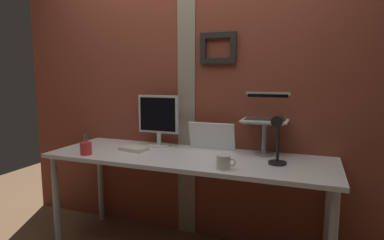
{
  "coord_description": "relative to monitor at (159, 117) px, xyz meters",
  "views": [
    {
      "loc": [
        0.95,
        -2.14,
        1.36
      ],
      "look_at": [
        0.11,
        0.09,
        1.03
      ],
      "focal_mm": 29.98,
      "sensor_mm": 36.0,
      "label": 1
    }
  ],
  "objects": [
    {
      "name": "whiteboard_panel",
      "position": [
        0.45,
        0.03,
        -0.13
      ],
      "size": [
        0.37,
        0.07,
        0.22
      ],
      "primitive_type": "cube",
      "rotation": [
        0.26,
        0.0,
        0.0
      ],
      "color": "white",
      "rests_on": "desk"
    },
    {
      "name": "desk_lamp",
      "position": [
        0.98,
        -0.27,
        -0.03
      ],
      "size": [
        0.12,
        0.2,
        0.34
      ],
      "color": "black",
      "rests_on": "desk"
    },
    {
      "name": "brick_wall_back",
      "position": [
        0.22,
        0.18,
        0.3
      ],
      "size": [
        3.31,
        0.16,
        2.62
      ],
      "color": "brown",
      "rests_on": "ground_plane"
    },
    {
      "name": "laptop_stand",
      "position": [
        0.86,
        0.0,
        -0.07
      ],
      "size": [
        0.28,
        0.22,
        0.25
      ],
      "color": "gray",
      "rests_on": "desk"
    },
    {
      "name": "pen_cup",
      "position": [
        -0.37,
        -0.45,
        -0.19
      ],
      "size": [
        0.08,
        0.08,
        0.16
      ],
      "color": "red",
      "rests_on": "desk"
    },
    {
      "name": "monitor",
      "position": [
        0.0,
        0.0,
        0.0
      ],
      "size": [
        0.35,
        0.18,
        0.42
      ],
      "color": "silver",
      "rests_on": "desk"
    },
    {
      "name": "paper_clutter_stack",
      "position": [
        -0.11,
        -0.22,
        -0.23
      ],
      "size": [
        0.22,
        0.17,
        0.03
      ],
      "primitive_type": "cube",
      "rotation": [
        0.0,
        0.0,
        -0.16
      ],
      "color": "silver",
      "rests_on": "desk"
    },
    {
      "name": "desk",
      "position": [
        0.34,
        -0.22,
        -0.31
      ],
      "size": [
        2.09,
        0.68,
        0.78
      ],
      "color": "white",
      "rests_on": "ground_plane"
    },
    {
      "name": "coffee_mug",
      "position": [
        0.68,
        -0.45,
        -0.2
      ],
      "size": [
        0.12,
        0.09,
        0.09
      ],
      "color": "silver",
      "rests_on": "desk"
    },
    {
      "name": "laptop",
      "position": [
        0.86,
        0.07,
        0.06
      ],
      "size": [
        0.33,
        0.29,
        0.21
      ],
      "color": "silver",
      "rests_on": "laptop_stand"
    }
  ]
}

